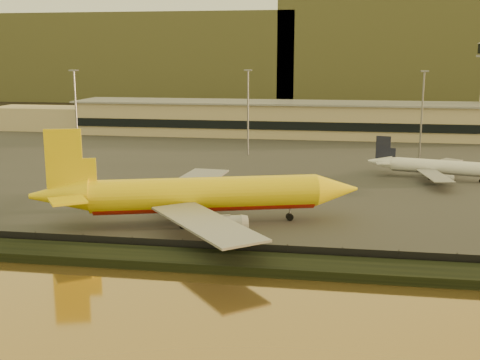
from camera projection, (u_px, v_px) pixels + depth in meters
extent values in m
plane|color=black|center=(236.00, 233.00, 103.38)|extent=(900.00, 900.00, 0.00)
cube|color=black|center=(216.00, 262.00, 86.82)|extent=(320.00, 7.00, 1.40)
cube|color=#2D2D2D|center=(285.00, 148.00, 195.09)|extent=(320.00, 220.00, 0.20)
cube|color=black|center=(221.00, 249.00, 90.56)|extent=(300.00, 0.05, 2.20)
cube|color=tan|center=(293.00, 120.00, 222.81)|extent=(160.00, 22.00, 12.00)
cube|color=black|center=(290.00, 126.00, 212.20)|extent=(160.00, 0.60, 3.00)
cube|color=gray|center=(293.00, 103.00, 221.51)|extent=(164.00, 24.00, 0.60)
cube|color=tan|center=(58.00, 118.00, 242.03)|extent=(50.00, 18.00, 9.00)
cylinder|color=slate|center=(76.00, 114.00, 177.87)|extent=(0.50, 0.50, 25.00)
cube|color=slate|center=(74.00, 70.00, 175.25)|extent=(2.20, 2.20, 0.40)
cylinder|color=slate|center=(248.00, 113.00, 179.60)|extent=(0.50, 0.50, 25.00)
cube|color=slate|center=(248.00, 70.00, 176.99)|extent=(2.20, 2.20, 0.40)
cylinder|color=slate|center=(422.00, 117.00, 169.75)|extent=(0.50, 0.50, 25.00)
cube|color=slate|center=(424.00, 71.00, 167.13)|extent=(2.20, 2.20, 0.40)
cube|color=brown|center=(128.00, 57.00, 448.23)|extent=(260.00, 160.00, 55.00)
cube|color=brown|center=(449.00, 47.00, 410.23)|extent=(220.00, 160.00, 70.00)
cylinder|color=yellow|center=(205.00, 193.00, 107.12)|extent=(40.36, 17.43, 5.84)
cylinder|color=#BA1A0A|center=(205.00, 199.00, 107.33)|extent=(38.91, 15.87, 4.55)
cone|color=yellow|center=(336.00, 189.00, 110.29)|extent=(9.23, 7.89, 5.84)
cone|color=yellow|center=(59.00, 195.00, 103.71)|extent=(11.37, 8.54, 5.84)
cube|color=yellow|center=(64.00, 159.00, 102.53)|extent=(6.04, 2.26, 10.22)
cube|color=yellow|center=(77.00, 185.00, 109.58)|extent=(5.71, 5.64, 0.35)
cube|color=yellow|center=(68.00, 201.00, 98.25)|extent=(7.78, 7.77, 0.35)
cube|color=gray|center=(194.00, 181.00, 122.26)|extent=(10.02, 25.85, 0.35)
cylinder|color=gray|center=(209.00, 193.00, 119.29)|extent=(7.38, 5.04, 3.21)
cube|color=gray|center=(206.00, 223.00, 92.10)|extent=(22.02, 24.58, 0.35)
cylinder|color=gray|center=(222.00, 226.00, 96.48)|extent=(7.38, 5.04, 3.21)
cylinder|color=black|center=(290.00, 217.00, 110.16)|extent=(1.53, 1.35, 1.28)
cylinder|color=slate|center=(290.00, 213.00, 110.02)|extent=(0.22, 0.22, 2.63)
cylinder|color=black|center=(183.00, 225.00, 105.03)|extent=(1.53, 1.35, 1.28)
cylinder|color=slate|center=(183.00, 221.00, 104.89)|extent=(0.22, 0.22, 2.63)
cylinder|color=black|center=(182.00, 217.00, 110.12)|extent=(1.53, 1.35, 1.28)
cylinder|color=slate|center=(182.00, 213.00, 109.99)|extent=(0.22, 0.22, 2.63)
cylinder|color=white|center=(441.00, 167.00, 145.64)|extent=(23.78, 8.69, 3.29)
cylinder|color=gray|center=(441.00, 169.00, 145.75)|extent=(22.97, 7.84, 2.56)
cone|color=white|center=(380.00, 162.00, 151.18)|extent=(6.52, 4.57, 3.29)
cube|color=black|center=(383.00, 147.00, 150.19)|extent=(3.58, 1.10, 5.75)
cube|color=white|center=(387.00, 159.00, 153.60)|extent=(4.43, 4.38, 0.20)
cube|color=white|center=(383.00, 163.00, 147.67)|extent=(3.53, 3.37, 0.20)
cube|color=gray|center=(441.00, 163.00, 154.16)|extent=(12.32, 14.72, 0.20)
cylinder|color=gray|center=(447.00, 168.00, 151.72)|extent=(4.26, 2.67, 1.81)
cube|color=gray|center=(435.00, 176.00, 137.85)|extent=(6.76, 15.31, 0.20)
cylinder|color=gray|center=(443.00, 178.00, 139.41)|extent=(4.26, 2.67, 1.81)
cylinder|color=black|center=(480.00, 181.00, 142.78)|extent=(0.84, 0.73, 0.72)
cylinder|color=black|center=(429.00, 178.00, 145.80)|extent=(0.84, 0.73, 0.72)
cylinder|color=slate|center=(430.00, 177.00, 145.72)|extent=(0.17, 0.17, 1.48)
cylinder|color=black|center=(431.00, 176.00, 148.47)|extent=(0.84, 0.73, 0.72)
cylinder|color=slate|center=(431.00, 174.00, 148.39)|extent=(0.17, 0.17, 1.48)
cube|color=yellow|center=(283.00, 196.00, 125.18)|extent=(4.16, 2.51, 1.75)
cube|color=white|center=(198.00, 187.00, 133.36)|extent=(4.75, 2.54, 2.05)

